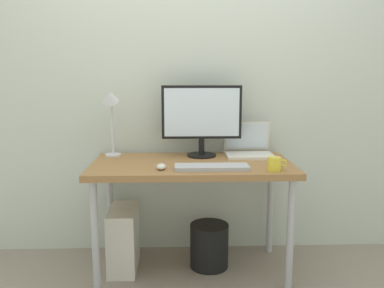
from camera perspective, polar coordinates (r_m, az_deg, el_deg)
name	(u,v)px	position (r m, az deg, el deg)	size (l,w,h in m)	color
ground_plane	(192,270)	(2.80, 0.00, -17.67)	(6.00, 6.00, 0.00)	gray
back_wall	(190,74)	(2.86, -0.26, 10.05)	(4.40, 0.04, 2.60)	silver
desk	(192,173)	(2.55, 0.00, -4.25)	(1.28, 0.65, 0.74)	olive
monitor	(202,116)	(2.68, 1.40, 3.98)	(0.54, 0.20, 0.48)	black
laptop	(248,147)	(2.77, 8.11, -0.46)	(0.32, 0.27, 0.23)	silver
desk_lamp	(111,107)	(2.71, -11.63, 5.21)	(0.11, 0.16, 0.48)	silver
keyboard	(212,167)	(2.36, 2.84, -3.35)	(0.44, 0.14, 0.02)	#B2B2B7
mouse	(161,167)	(2.36, -4.46, -3.25)	(0.06, 0.09, 0.03)	silver
coffee_mug	(275,164)	(2.37, 11.81, -2.82)	(0.11, 0.08, 0.08)	yellow
computer_tower	(124,239)	(2.77, -9.81, -13.29)	(0.18, 0.36, 0.42)	silver
wastebasket	(209,245)	(2.78, 2.50, -14.38)	(0.26, 0.26, 0.30)	black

